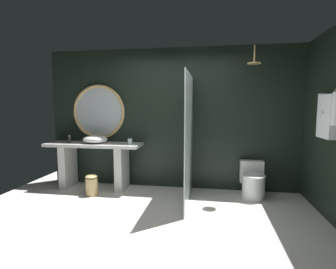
% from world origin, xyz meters
% --- Properties ---
extents(ground_plane, '(5.76, 5.76, 0.00)m').
position_xyz_m(ground_plane, '(0.00, 0.00, 0.00)').
color(ground_plane, silver).
extents(back_wall_panel, '(4.80, 0.10, 2.60)m').
position_xyz_m(back_wall_panel, '(0.00, 1.90, 1.30)').
color(back_wall_panel, black).
rests_on(back_wall_panel, ground_plane).
extents(vanity_counter, '(1.78, 0.54, 0.85)m').
position_xyz_m(vanity_counter, '(-1.43, 1.56, 0.55)').
color(vanity_counter, silver).
rests_on(vanity_counter, ground_plane).
extents(vessel_sink, '(0.46, 0.38, 0.17)m').
position_xyz_m(vessel_sink, '(-1.40, 1.55, 0.93)').
color(vessel_sink, white).
rests_on(vessel_sink, vanity_counter).
extents(tumbler_cup, '(0.08, 0.08, 0.11)m').
position_xyz_m(tumbler_cup, '(-0.72, 1.52, 0.91)').
color(tumbler_cup, silver).
rests_on(tumbler_cup, vanity_counter).
extents(soap_dispenser, '(0.06, 0.06, 0.14)m').
position_xyz_m(soap_dispenser, '(-1.92, 1.55, 0.92)').
color(soap_dispenser, '#282D28').
rests_on(soap_dispenser, vanity_counter).
extents(round_wall_mirror, '(1.05, 0.06, 1.05)m').
position_xyz_m(round_wall_mirror, '(-1.43, 1.81, 1.43)').
color(round_wall_mirror, tan).
extents(shower_glass_panel, '(0.02, 1.40, 2.04)m').
position_xyz_m(shower_glass_panel, '(0.38, 1.15, 1.02)').
color(shower_glass_panel, silver).
rests_on(shower_glass_panel, ground_plane).
extents(rain_shower_head, '(0.21, 0.21, 0.29)m').
position_xyz_m(rain_shower_head, '(1.37, 1.43, 2.24)').
color(rain_shower_head, tan).
extents(hanging_bathrobe, '(0.20, 0.54, 0.64)m').
position_xyz_m(hanging_bathrobe, '(2.21, 0.70, 1.44)').
color(hanging_bathrobe, tan).
extents(toilet, '(0.40, 0.57, 0.59)m').
position_xyz_m(toilet, '(1.44, 1.54, 0.27)').
color(toilet, white).
rests_on(toilet, ground_plane).
extents(waste_bin, '(0.21, 0.21, 0.36)m').
position_xyz_m(waste_bin, '(-1.31, 1.16, 0.18)').
color(waste_bin, tan).
rests_on(waste_bin, ground_plane).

